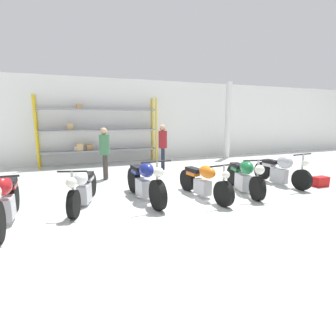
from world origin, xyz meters
TOP-DOWN VIEW (x-y plane):
  - ground_plane at (0.00, 0.00)m, footprint 30.00×30.00m
  - back_wall at (0.00, 6.11)m, footprint 30.00×0.08m
  - shelving_rack at (-1.09, 5.75)m, footprint 4.88×0.63m
  - support_pillar at (4.98, 5.26)m, footprint 0.28×0.28m
  - motorcycle_red at (-3.44, -0.30)m, footprint 0.73×2.21m
  - motorcycle_white at (-2.06, 0.32)m, footprint 0.87×2.02m
  - motorcycle_blue at (-0.67, 0.20)m, footprint 0.68×2.18m
  - motorcycle_orange at (0.74, -0.13)m, footprint 0.72×2.05m
  - motorcycle_green at (1.96, -0.09)m, footprint 0.78×2.03m
  - motorcycle_silver at (3.46, 0.17)m, footprint 0.69×1.95m
  - person_browsing at (1.04, 3.63)m, footprint 0.40×0.40m
  - person_near_rack at (-1.23, 2.75)m, footprint 0.40×0.40m
  - toolbox at (4.40, -0.39)m, footprint 0.44×0.26m

SIDE VIEW (x-z plane):
  - ground_plane at x=0.00m, z-range 0.00..0.00m
  - toolbox at x=4.40m, z-range 0.00..0.28m
  - motorcycle_white at x=-2.06m, z-range -0.06..0.88m
  - motorcycle_orange at x=0.74m, z-range -0.06..0.88m
  - motorcycle_green at x=1.96m, z-range -0.06..0.92m
  - motorcycle_silver at x=3.46m, z-range -0.05..0.95m
  - motorcycle_blue at x=-0.67m, z-range -0.06..0.99m
  - motorcycle_red at x=-3.44m, z-range -0.04..1.02m
  - person_near_rack at x=-1.23m, z-range 0.14..1.78m
  - person_browsing at x=1.04m, z-range 0.15..1.83m
  - shelving_rack at x=-1.09m, z-range -0.01..2.79m
  - back_wall at x=0.00m, z-range 0.00..3.60m
  - support_pillar at x=4.98m, z-range 0.00..3.60m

